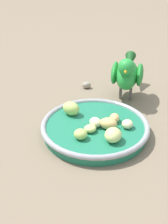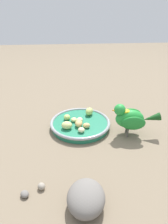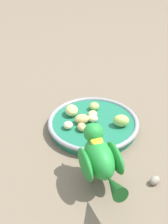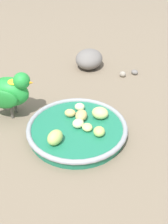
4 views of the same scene
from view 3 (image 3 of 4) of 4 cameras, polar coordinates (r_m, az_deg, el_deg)
The scene contains 12 objects.
ground_plane at distance 0.77m, azimuth 4.10°, elevation -3.51°, with size 4.00×4.00×0.00m, color #756651.
feeding_bowl at distance 0.77m, azimuth 1.77°, elevation -2.30°, with size 0.23×0.23×0.03m.
apple_piece_0 at distance 0.81m, azimuth 1.80°, elevation 1.06°, with size 0.03×0.03×0.02m, color #B2CC66.
apple_piece_1 at distance 0.74m, azimuth -3.03°, elevation -2.49°, with size 0.02×0.02×0.02m, color beige.
apple_piece_2 at distance 0.78m, azimuth -2.36°, elevation 0.31°, with size 0.04×0.03×0.03m, color #C6D17A.
apple_piece_3 at distance 0.75m, azimuth -0.39°, elevation -1.33°, with size 0.04×0.03×0.02m, color tan.
apple_piece_4 at distance 0.78m, azimuth 1.64°, elevation -0.35°, with size 0.03×0.02×0.02m, color #C6D17A.
apple_piece_5 at distance 0.73m, azimuth -0.35°, elevation -2.98°, with size 0.03×0.02×0.02m, color tan.
apple_piece_6 at distance 0.75m, azimuth 7.05°, elevation -1.63°, with size 0.04×0.03×0.03m, color #B2CC66.
apple_piece_7 at distance 0.76m, azimuth 1.66°, elevation -1.18°, with size 0.03×0.02×0.02m, color beige.
parrot at distance 0.59m, azimuth 3.00°, elevation -8.68°, with size 0.18×0.09×0.12m.
pebble_1 at distance 0.65m, azimuth 13.24°, elevation -12.49°, with size 0.02×0.02×0.02m, color gray.
Camera 3 is at (0.54, -0.29, 0.47)m, focal length 48.30 mm.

